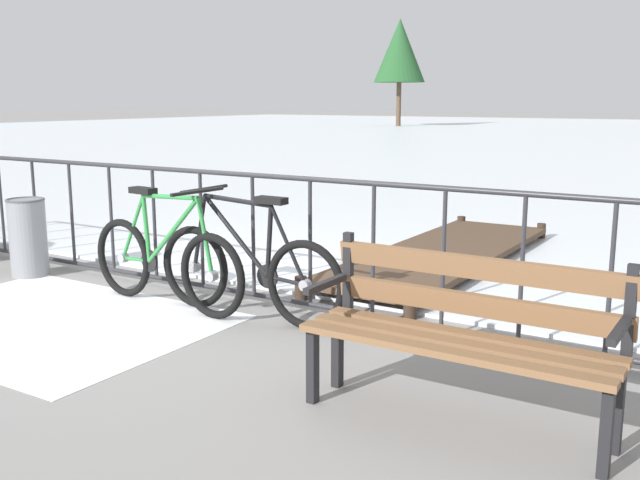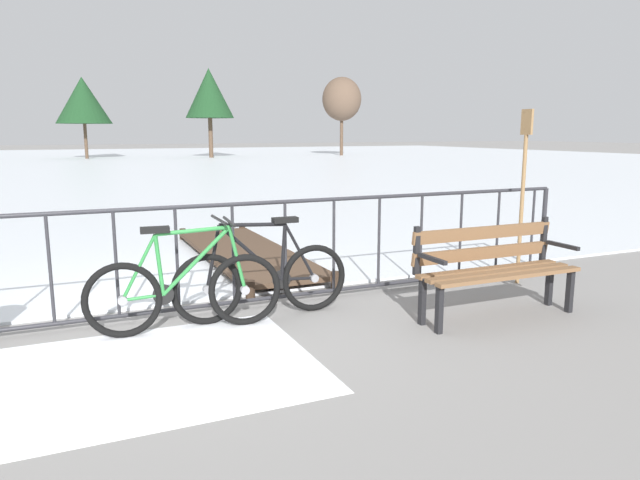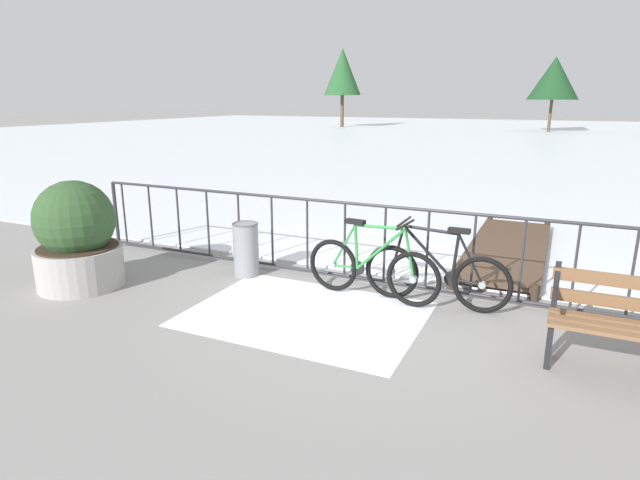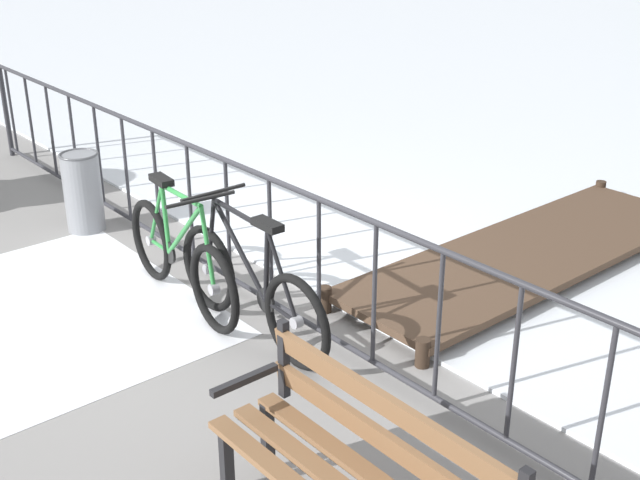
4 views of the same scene
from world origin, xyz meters
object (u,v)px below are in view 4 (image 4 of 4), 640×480
(bicycle_second, at_px, (180,258))
(trash_bin, at_px, (83,191))
(bicycle_near_railing, at_px, (250,289))
(park_bench, at_px, (361,467))

(bicycle_second, distance_m, trash_bin, 1.82)
(bicycle_near_railing, xyz_separation_m, trash_bin, (-2.56, -0.01, 0.00))
(bicycle_near_railing, relative_size, park_bench, 1.07)
(bicycle_second, relative_size, park_bench, 1.07)
(bicycle_near_railing, bearing_deg, trash_bin, -179.70)
(park_bench, xyz_separation_m, trash_bin, (-4.58, 0.81, -0.14))
(bicycle_near_railing, relative_size, trash_bin, 2.34)
(bicycle_near_railing, xyz_separation_m, bicycle_second, (-0.75, -0.10, 0.00))
(bicycle_near_railing, xyz_separation_m, park_bench, (2.01, -0.83, 0.14))
(park_bench, distance_m, trash_bin, 4.65)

